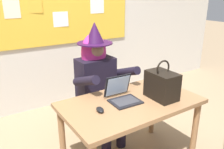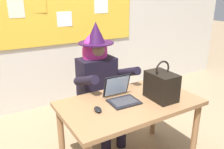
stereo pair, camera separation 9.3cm
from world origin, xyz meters
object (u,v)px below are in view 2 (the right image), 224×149
(desk_main, at_px, (130,110))
(chair_at_desk, at_px, (95,94))
(handbag, at_px, (161,86))
(laptop, at_px, (121,95))
(computer_mouse, at_px, (98,109))
(person_costumed, at_px, (99,76))

(desk_main, xyz_separation_m, chair_at_desk, (-0.01, 0.73, -0.12))
(desk_main, xyz_separation_m, handbag, (0.28, -0.10, 0.23))
(handbag, bearing_deg, chair_at_desk, 109.48)
(desk_main, xyz_separation_m, laptop, (-0.06, 0.06, 0.14))
(computer_mouse, bearing_deg, handbag, 2.58)
(chair_at_desk, bearing_deg, desk_main, 5.24)
(desk_main, bearing_deg, person_costumed, 91.20)
(desk_main, bearing_deg, laptop, 134.38)
(laptop, distance_m, computer_mouse, 0.30)
(laptop, bearing_deg, handbag, -23.26)
(chair_at_desk, relative_size, laptop, 3.12)
(chair_at_desk, height_order, handbag, handbag)
(desk_main, height_order, computer_mouse, computer_mouse)
(desk_main, height_order, laptop, laptop)
(chair_at_desk, distance_m, laptop, 0.72)
(person_costumed, bearing_deg, chair_at_desk, 176.08)
(desk_main, distance_m, handbag, 0.38)
(person_costumed, distance_m, computer_mouse, 0.72)
(person_costumed, height_order, handbag, person_costumed)
(desk_main, relative_size, chair_at_desk, 1.44)
(desk_main, bearing_deg, chair_at_desk, 90.65)
(chair_at_desk, distance_m, person_costumed, 0.30)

